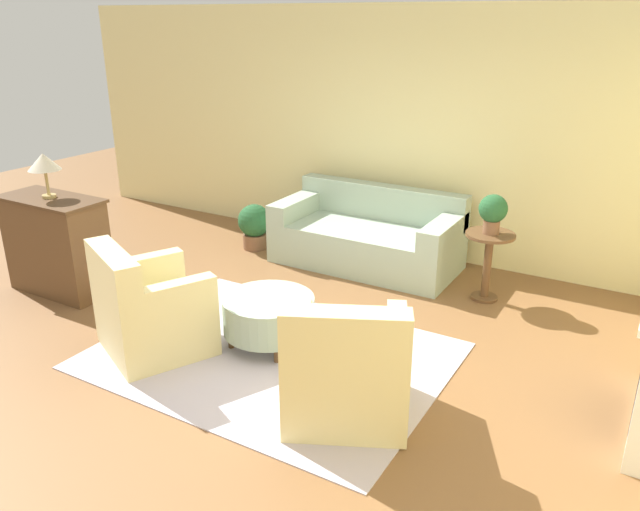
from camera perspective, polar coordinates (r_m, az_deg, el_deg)
ground_plane at (r=5.30m, az=-4.48°, el=-9.16°), size 16.00×16.00×0.00m
wall_back at (r=7.30m, az=8.73°, el=10.87°), size 9.78×0.12×2.80m
rug at (r=5.29m, az=-4.48°, el=-9.11°), size 2.83×2.12×0.01m
couch at (r=7.09m, az=4.40°, el=1.65°), size 2.05×0.98×0.85m
armchair_left at (r=5.40m, az=-15.41°, el=-4.94°), size 1.10×1.08×0.94m
armchair_right at (r=4.38m, az=2.41°, el=-10.60°), size 1.10×1.08×0.94m
ottoman_table at (r=5.36m, az=-4.70°, el=-5.38°), size 0.78×0.78×0.42m
side_table at (r=6.33m, az=15.13°, el=-0.01°), size 0.48×0.48×0.70m
dresser at (r=6.83m, az=-22.92°, el=1.00°), size 1.10×0.52×0.99m
potted_plant_on_side_table at (r=6.19m, az=15.53°, el=3.93°), size 0.27×0.27×0.39m
potted_plant_floor at (r=7.59m, az=-6.01°, el=2.82°), size 0.40×0.40×0.55m
table_lamp at (r=6.61m, az=-23.93°, el=7.74°), size 0.31×0.31×0.44m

